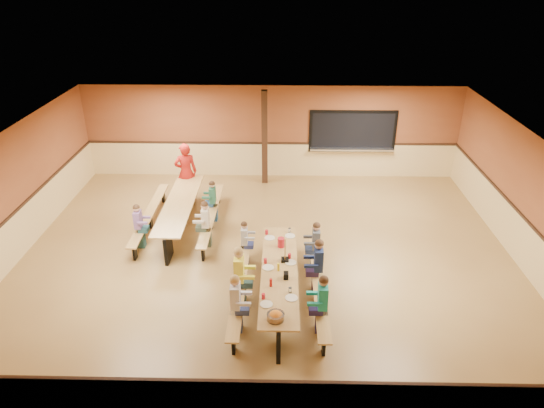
{
  "coord_description": "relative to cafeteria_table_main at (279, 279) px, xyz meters",
  "views": [
    {
      "loc": [
        0.34,
        -9.94,
        6.5
      ],
      "look_at": [
        0.11,
        0.57,
        1.15
      ],
      "focal_mm": 32.0,
      "sensor_mm": 36.0,
      "label": 1
    }
  ],
  "objects": [
    {
      "name": "napkin_dispenser",
      "position": [
        0.13,
        -0.25,
        0.28
      ],
      "size": [
        0.1,
        0.14,
        0.13
      ],
      "primitive_type": "cube",
      "color": "black",
      "rests_on": "cafeteria_table_main"
    },
    {
      "name": "punch_pitcher",
      "position": [
        0.03,
        0.94,
        0.32
      ],
      "size": [
        0.16,
        0.16,
        0.22
      ],
      "primitive_type": "cylinder",
      "color": "red",
      "rests_on": "cafeteria_table_main"
    },
    {
      "name": "seated_child_tan_sec",
      "position": [
        -1.84,
        2.15,
        0.08
      ],
      "size": [
        0.37,
        0.31,
        1.22
      ],
      "primitive_type": null,
      "color": "beige",
      "rests_on": "ground"
    },
    {
      "name": "place_settings",
      "position": [
        0.0,
        -0.0,
        0.27
      ],
      "size": [
        0.65,
        3.3,
        0.11
      ],
      "primitive_type": null,
      "color": "beige",
      "rests_on": "cafeteria_table_main"
    },
    {
      "name": "structural_post",
      "position": [
        -0.52,
        6.06,
        0.97
      ],
      "size": [
        0.18,
        0.18,
        3.0
      ],
      "primitive_type": "cube",
      "color": "black",
      "rests_on": "ground"
    },
    {
      "name": "seated_child_char_right",
      "position": [
        0.83,
        1.2,
        0.07
      ],
      "size": [
        0.37,
        0.3,
        1.2
      ],
      "primitive_type": null,
      "color": "#4A4D53",
      "rests_on": "ground"
    },
    {
      "name": "seated_child_navy_right",
      "position": [
        0.83,
        0.33,
        0.11
      ],
      "size": [
        0.4,
        0.33,
        1.28
      ],
      "primitive_type": null,
      "color": "navy",
      "rests_on": "ground"
    },
    {
      "name": "seated_adult_yellow",
      "position": [
        -0.83,
        -0.1,
        0.14
      ],
      "size": [
        0.42,
        0.35,
        1.32
      ],
      "primitive_type": null,
      "color": "#FFF73E",
      "rests_on": "ground"
    },
    {
      "name": "standing_woman",
      "position": [
        -2.78,
        4.74,
        0.37
      ],
      "size": [
        0.74,
        0.59,
        1.79
      ],
      "primitive_type": "imported",
      "rotation": [
        0.0,
        0.0,
        3.41
      ],
      "color": "#A51912",
      "rests_on": "ground"
    },
    {
      "name": "table_paddle",
      "position": [
        0.11,
        0.37,
        0.35
      ],
      "size": [
        0.16,
        0.16,
        0.56
      ],
      "color": "black",
      "rests_on": "cafeteria_table_main"
    },
    {
      "name": "room_envelope",
      "position": [
        -0.32,
        1.66,
        0.16
      ],
      "size": [
        12.04,
        10.04,
        3.02
      ],
      "color": "brown",
      "rests_on": "ground"
    },
    {
      "name": "seated_child_white_left",
      "position": [
        -0.83,
        -0.95,
        0.1
      ],
      "size": [
        0.39,
        0.32,
        1.26
      ],
      "primitive_type": null,
      "color": "silver",
      "rests_on": "ground"
    },
    {
      "name": "condiment_mustard",
      "position": [
        -0.02,
        0.01,
        0.3
      ],
      "size": [
        0.06,
        0.06,
        0.17
      ],
      "primitive_type": "cylinder",
      "color": "yellow",
      "rests_on": "cafeteria_table_main"
    },
    {
      "name": "cafeteria_table_main",
      "position": [
        0.0,
        0.0,
        0.0
      ],
      "size": [
        1.91,
        3.7,
        0.74
      ],
      "color": "#A98043",
      "rests_on": "ground"
    },
    {
      "name": "seated_child_purple_sec",
      "position": [
        -3.49,
        2.06,
        0.06
      ],
      "size": [
        0.35,
        0.29,
        1.17
      ],
      "primitive_type": null,
      "color": "slate",
      "rests_on": "ground"
    },
    {
      "name": "seated_child_green_sec",
      "position": [
        -1.84,
        3.48,
        0.06
      ],
      "size": [
        0.35,
        0.28,
        1.16
      ],
      "primitive_type": null,
      "color": "#276347",
      "rests_on": "ground"
    },
    {
      "name": "chip_bowl",
      "position": [
        -0.06,
        -1.5,
        0.29
      ],
      "size": [
        0.32,
        0.32,
        0.15
      ],
      "primitive_type": null,
      "color": "orange",
      "rests_on": "cafeteria_table_main"
    },
    {
      "name": "ground",
      "position": [
        -0.32,
        1.66,
        -0.53
      ],
      "size": [
        12.0,
        12.0,
        0.0
      ],
      "primitive_type": "plane",
      "color": "brown",
      "rests_on": "ground"
    },
    {
      "name": "kitchen_pass_through",
      "position": [
        2.28,
        6.62,
        0.96
      ],
      "size": [
        2.78,
        0.28,
        1.38
      ],
      "color": "black",
      "rests_on": "ground"
    },
    {
      "name": "cafeteria_table_second",
      "position": [
        -2.67,
        3.05,
        0.0
      ],
      "size": [
        1.91,
        3.7,
        0.74
      ],
      "color": "#A98043",
      "rests_on": "ground"
    },
    {
      "name": "seated_child_grey_left",
      "position": [
        -0.83,
        1.38,
        0.03
      ],
      "size": [
        0.32,
        0.26,
        1.1
      ],
      "primitive_type": null,
      "color": "#B2B2B2",
      "rests_on": "ground"
    },
    {
      "name": "condiment_ketchup",
      "position": [
        -0.16,
        -0.53,
        0.3
      ],
      "size": [
        0.06,
        0.06,
        0.17
      ],
      "primitive_type": "cylinder",
      "color": "#B2140F",
      "rests_on": "cafeteria_table_main"
    },
    {
      "name": "seated_child_teal_right",
      "position": [
        0.83,
        -0.93,
        0.1
      ],
      "size": [
        0.39,
        0.32,
        1.25
      ],
      "primitive_type": null,
      "color": "teal",
      "rests_on": "ground"
    }
  ]
}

